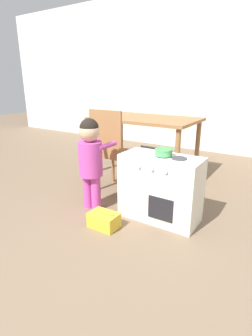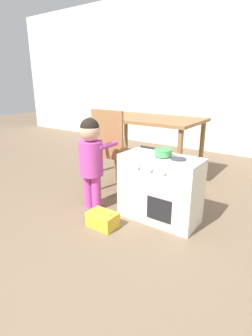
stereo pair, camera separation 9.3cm
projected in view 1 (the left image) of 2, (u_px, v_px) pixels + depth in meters
ground_plane at (75, 277)px, 1.60m from camera, size 16.00×16.00×0.00m
wall_back at (231, 71)px, 4.00m from camera, size 10.00×0.06×2.60m
play_kitchen at (160, 188)px, 2.22m from camera, size 0.67×0.33×0.57m
toy_pot at (163, 151)px, 2.11m from camera, size 0.28×0.14×0.06m
child_figure at (91, 155)px, 2.33m from camera, size 0.24×0.35×0.85m
toy_basket at (104, 220)px, 2.14m from camera, size 0.24×0.16×0.14m
dining_table at (145, 125)px, 3.23m from camera, size 1.27×0.78×0.72m
dining_chair_near at (112, 150)px, 2.73m from camera, size 0.38×0.38×0.88m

